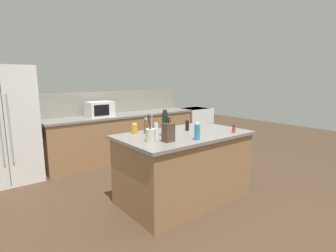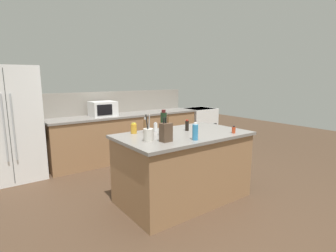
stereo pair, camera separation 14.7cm
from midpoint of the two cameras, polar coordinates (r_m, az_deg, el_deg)
name	(u,v)px [view 2 (the right image)]	position (r m, az deg, el deg)	size (l,w,h in m)	color
ground_plane	(183,198)	(3.86, 4.32, -15.41)	(14.00, 14.00, 0.00)	#473323
back_counter_run	(128,136)	(5.60, -7.99, -2.14)	(3.24, 0.66, 0.94)	#936B47
wall_backsplash	(120,102)	(5.77, -9.66, 5.20)	(3.20, 0.03, 0.46)	gray
kitchen_island	(183,166)	(3.68, 4.42, -8.77)	(1.77, 1.05, 0.94)	#936B47
refrigerator	(7,124)	(4.95, -30.99, 0.30)	(1.00, 0.75, 1.87)	white
range_oven	(199,126)	(6.78, 7.34, 0.03)	(0.76, 0.65, 0.92)	white
microwave	(103,109)	(5.27, -13.20, 3.67)	(0.48, 0.39, 0.29)	white
knife_block	(166,132)	(3.06, 0.92, -1.35)	(0.14, 0.11, 0.29)	#4C3828
utensil_crock	(148,134)	(3.10, -2.93, -1.82)	(0.12, 0.12, 0.32)	beige
dish_soap_bottle	(195,132)	(3.17, 7.26, -1.28)	(0.07, 0.07, 0.21)	#3384BC
salt_shaker	(156,127)	(3.63, -1.58, -0.31)	(0.05, 0.05, 0.13)	silver
spice_jar_paprika	(234,130)	(3.67, 15.22, -0.80)	(0.05, 0.05, 0.10)	#B73D1E
pepper_grinder	(145,126)	(3.57, -3.75, 0.06)	(0.06, 0.06, 0.21)	brown
wine_bottle	(164,124)	(3.34, 0.30, 0.46)	(0.08, 0.08, 0.34)	black
soy_sauce_bottle	(187,125)	(3.73, 5.29, 0.11)	(0.05, 0.05, 0.16)	black
honey_jar	(134,128)	(3.55, -6.29, -0.55)	(0.08, 0.08, 0.14)	gold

